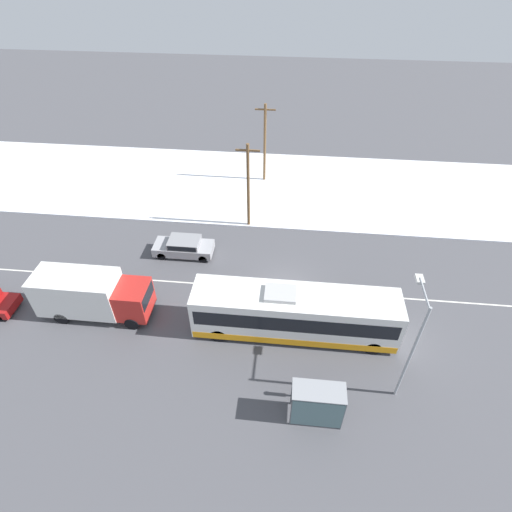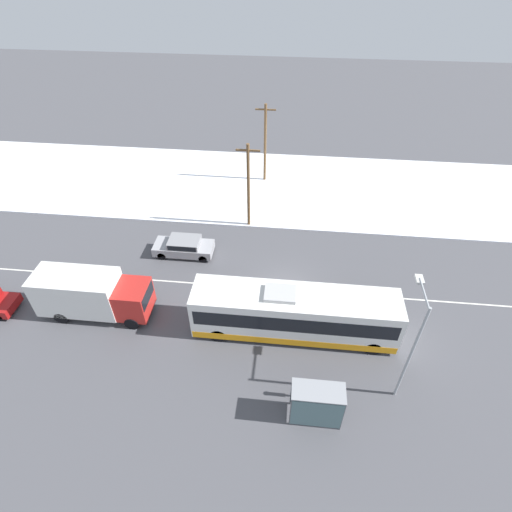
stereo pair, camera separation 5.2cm
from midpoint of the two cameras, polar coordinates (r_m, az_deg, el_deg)
name	(u,v)px [view 1 (the left image)]	position (r m, az deg, el deg)	size (l,w,h in m)	color
ground_plane	(284,290)	(27.60, 4.03, -4.84)	(120.00, 120.00, 0.00)	#4C4C51
snow_lot	(291,187)	(38.39, 5.03, 9.74)	(80.00, 13.32, 0.12)	white
lane_marking_center	(284,290)	(27.60, 4.03, -4.83)	(60.00, 0.12, 0.00)	silver
city_bus	(295,313)	(23.98, 5.47, -8.17)	(12.10, 2.57, 3.37)	white
box_truck	(91,294)	(26.91, -22.59, -5.03)	(7.03, 2.30, 3.13)	silver
sedan_car	(184,246)	(30.37, -10.30, 1.40)	(4.42, 1.80, 1.38)	#9E9EA3
pedestrian_at_stop	(299,387)	(21.92, 6.07, -18.07)	(0.56, 0.25, 1.56)	#23232D
bus_shelter	(318,404)	(20.72, 8.77, -20.15)	(2.59, 1.20, 2.40)	gray
streetlamp	(414,336)	(20.79, 21.53, -10.55)	(0.36, 2.36, 6.84)	#9EA3A8
utility_pole_roadside	(248,185)	(31.22, -1.16, 10.04)	(1.80, 0.24, 7.18)	brown
utility_pole_snowlot	(265,143)	(37.77, 1.22, 15.90)	(1.80, 0.24, 7.40)	brown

